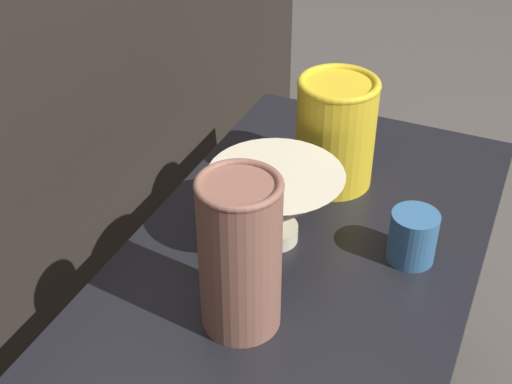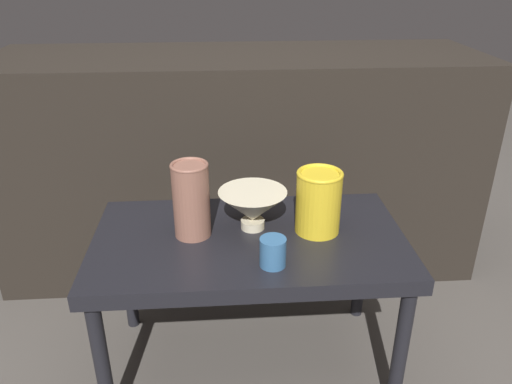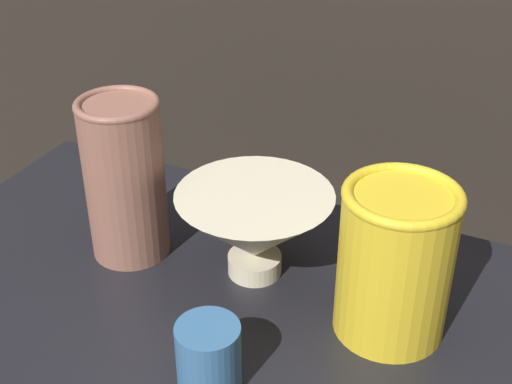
{
  "view_description": "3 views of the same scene",
  "coord_description": "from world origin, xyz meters",
  "px_view_note": "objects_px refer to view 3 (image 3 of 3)",
  "views": [
    {
      "loc": [
        -0.67,
        -0.23,
        1.01
      ],
      "look_at": [
        0.01,
        0.07,
        0.48
      ],
      "focal_mm": 50.0,
      "sensor_mm": 36.0,
      "label": 1
    },
    {
      "loc": [
        -0.06,
        -1.08,
        1.06
      ],
      "look_at": [
        0.02,
        0.02,
        0.53
      ],
      "focal_mm": 35.0,
      "sensor_mm": 36.0,
      "label": 2
    },
    {
      "loc": [
        0.29,
        -0.55,
        0.91
      ],
      "look_at": [
        0.01,
        0.05,
        0.52
      ],
      "focal_mm": 50.0,
      "sensor_mm": 36.0,
      "label": 3
    }
  ],
  "objects_px": {
    "cup": "(209,356)",
    "bowl": "(255,227)",
    "vase_textured_left": "(125,177)",
    "vase_colorful_right": "(395,260)"
  },
  "relations": [
    {
      "from": "vase_colorful_right",
      "to": "vase_textured_left",
      "type": "bearing_deg",
      "value": 179.39
    },
    {
      "from": "cup",
      "to": "bowl",
      "type": "bearing_deg",
      "value": 101.15
    },
    {
      "from": "vase_textured_left",
      "to": "vase_colorful_right",
      "type": "distance_m",
      "value": 0.32
    },
    {
      "from": "cup",
      "to": "vase_textured_left",
      "type": "bearing_deg",
      "value": 140.81
    },
    {
      "from": "bowl",
      "to": "vase_textured_left",
      "type": "bearing_deg",
      "value": -172.06
    },
    {
      "from": "vase_textured_left",
      "to": "cup",
      "type": "relative_size",
      "value": 2.81
    },
    {
      "from": "bowl",
      "to": "vase_textured_left",
      "type": "height_order",
      "value": "vase_textured_left"
    },
    {
      "from": "vase_textured_left",
      "to": "vase_colorful_right",
      "type": "xyz_separation_m",
      "value": [
        0.32,
        -0.0,
        -0.01
      ]
    },
    {
      "from": "bowl",
      "to": "cup",
      "type": "xyz_separation_m",
      "value": [
        0.03,
        -0.17,
        -0.03
      ]
    },
    {
      "from": "vase_textured_left",
      "to": "vase_colorful_right",
      "type": "relative_size",
      "value": 1.18
    }
  ]
}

